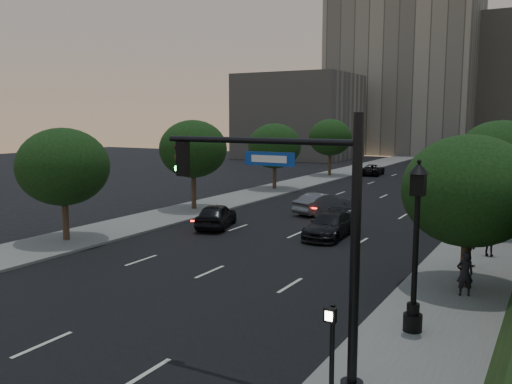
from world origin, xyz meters
The scene contains 23 objects.
ground centered at (0.00, 0.00, 0.00)m, with size 160.00×160.00×0.00m, color black.
road_surface centered at (0.00, 30.00, 0.01)m, with size 16.00×140.00×0.02m, color black.
sidewalk_right centered at (10.25, 30.00, 0.07)m, with size 4.50×140.00×0.15m, color slate.
sidewalk_left centered at (-10.25, 30.00, 0.07)m, with size 4.50×140.00×0.15m, color slate.
office_block_left centered at (-14.00, 92.00, 16.00)m, with size 26.00×20.00×32.00m, color gray.
office_block_filler centered at (-26.00, 70.00, 7.00)m, with size 18.00×16.00×14.00m, color gray.
tree_right_a centered at (10.30, 8.00, 4.02)m, with size 5.20×5.20×6.24m.
tree_right_b centered at (10.30, 20.00, 4.52)m, with size 5.20×5.20×6.74m.
tree_left_a centered at (-10.30, 6.00, 4.21)m, with size 5.00×5.00×6.34m.
tree_left_b centered at (-10.30, 18.00, 4.58)m, with size 5.00×5.00×6.71m.
tree_left_c centered at (-10.30, 31.00, 4.21)m, with size 5.00×5.00×6.34m.
tree_left_d centered at (-10.30, 45.00, 4.58)m, with size 5.00×5.00×6.71m.
traffic_signal_mast centered at (8.20, -2.47, 3.67)m, with size 5.68×0.56×7.00m.
street_lamp centered at (9.61, 2.33, 2.63)m, with size 0.64×0.64×5.62m.
pedestrian_signal centered at (8.91, -2.91, 1.57)m, with size 0.30×0.33×2.50m.
sedan_near_left centered at (-5.26, 13.45, 0.78)m, with size 1.83×4.56×1.55m, color black.
sedan_mid_left centered at (-1.31, 21.23, 0.77)m, with size 1.62×4.65×1.53m, color #4E4F54.
sedan_far_left centered at (-6.23, 48.73, 0.65)m, with size 2.17×4.71×1.31m, color black.
sedan_near_right centered at (2.01, 14.31, 0.72)m, with size 2.01×4.95×1.44m, color black.
sedan_far_right centered at (3.72, 32.54, 0.76)m, with size 1.80×4.49×1.53m, color slate.
pedestrian_a centered at (10.48, 6.78, 1.00)m, with size 0.62×0.41×1.71m, color black.
pedestrian_b centered at (9.92, 11.37, 0.98)m, with size 0.81×0.63×1.66m, color black.
pedestrian_c centered at (10.62, 13.62, 0.91)m, with size 0.90×0.37×1.53m, color black.
Camera 1 is at (13.38, -14.44, 6.88)m, focal length 38.00 mm.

